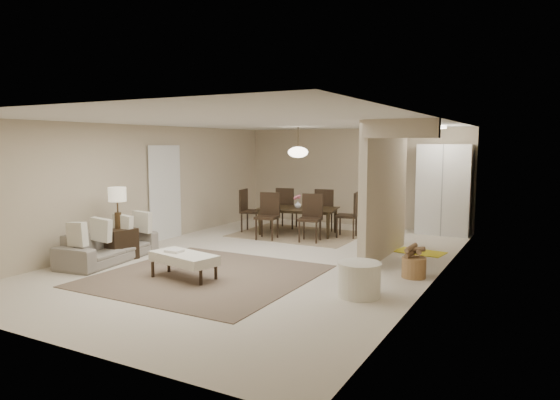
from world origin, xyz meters
The scene contains 22 objects.
floor centered at (0.00, 0.00, 0.00)m, with size 9.00×9.00×0.00m, color beige.
ceiling centered at (0.00, 0.00, 2.50)m, with size 9.00×9.00×0.00m, color white.
back_wall centered at (0.00, 4.50, 1.25)m, with size 6.00×6.00×0.00m, color #C1AE92.
left_wall centered at (-3.00, 0.00, 1.25)m, with size 9.00×9.00×0.00m, color #C1AE92.
right_wall centered at (3.00, 0.00, 1.25)m, with size 9.00×9.00×0.00m, color #C1AE92.
partition centered at (1.80, 1.25, 1.25)m, with size 0.15×2.50×2.50m, color #C1AE92.
doorway centered at (-2.97, 0.60, 1.02)m, with size 0.04×0.90×2.04m, color black.
pantry_cabinet centered at (2.35, 4.15, 1.05)m, with size 1.20×0.55×2.10m, color white.
flush_light centered at (2.30, 3.20, 2.46)m, with size 0.44×0.44×0.05m, color white.
living_rug centered at (-0.28, -1.50, 0.01)m, with size 3.20×3.20×0.01m, color brown.
sofa centered at (-2.45, -1.50, 0.29)m, with size 0.77×1.98×0.58m, color gray.
ottoman_bench centered at (-0.48, -1.80, 0.33)m, with size 1.22×0.75×0.41m.
side_table centered at (-2.40, -1.31, 0.28)m, with size 0.52×0.52×0.57m, color black.
table_lamp centered at (-2.40, -1.31, 1.13)m, with size 0.32×0.32×0.76m.
round_pouf centered at (2.24, -1.34, 0.24)m, with size 0.61×0.61×0.47m, color silver.
wicker_basket centered at (2.68, 0.00, 0.16)m, with size 0.38×0.38×0.32m, color #9C6D3E.
dining_rug centered at (-0.62, 2.49, 0.01)m, with size 2.80×2.10×0.01m, color #867353.
dining_table centered at (-0.62, 2.49, 0.31)m, with size 1.78×0.99×0.63m, color black.
dining_chairs centered at (-0.62, 2.49, 0.51)m, with size 2.80×2.23×1.03m.
vase centered at (-0.62, 2.49, 0.71)m, with size 0.16×0.16×0.16m, color white.
yellow_mat centered at (2.34, 1.91, 0.01)m, with size 0.92×0.56×0.01m, color yellow.
pendant_light centered at (-0.62, 2.49, 1.92)m, with size 0.46×0.46×0.71m.
Camera 1 is at (4.50, -7.80, 2.11)m, focal length 32.00 mm.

